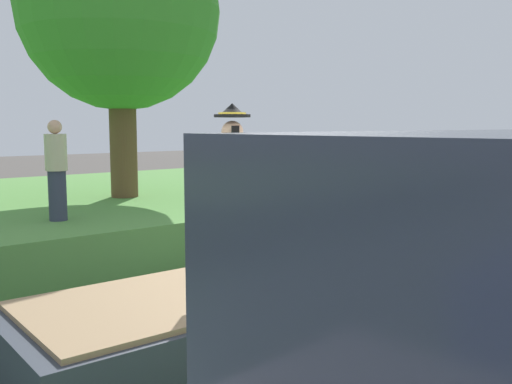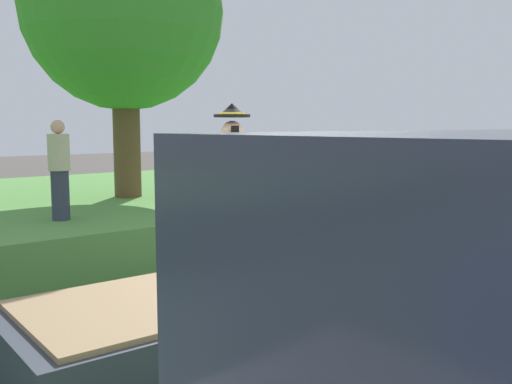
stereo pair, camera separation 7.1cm
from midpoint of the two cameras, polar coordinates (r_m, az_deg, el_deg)
The scene contains 8 objects.
ground_plane at distance 6.60m, azimuth 2.43°, elevation -13.92°, with size 80.00×80.00×0.00m, color #4C4742.
canal_water at distance 6.59m, azimuth 2.43°, elevation -13.52°, with size 5.67×48.00×0.10m, color #33513D.
grass_bank_near at distance 13.04m, azimuth -20.80°, elevation -2.16°, with size 9.61×48.00×0.82m, color #568E42.
boat at distance 5.94m, azimuth -4.00°, elevation -12.21°, with size 1.88×4.23×0.61m.
person_pirate at distance 5.90m, azimuth -2.75°, elevation -0.02°, with size 0.61×0.42×1.85m.
parrot_plush at distance 6.46m, azimuth 1.82°, elevation -5.54°, with size 0.36×0.34×0.57m.
tree_broad at distance 12.46m, azimuth -13.80°, elevation 17.41°, with size 4.13×4.13×5.95m.
person_bystander at distance 9.49m, azimuth -19.75°, elevation 2.12°, with size 0.34×0.34×1.60m.
Camera 1 is at (4.54, -4.19, 2.33)m, focal length 39.50 mm.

